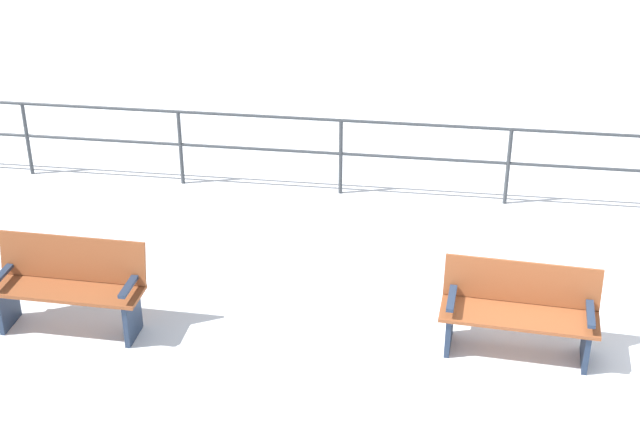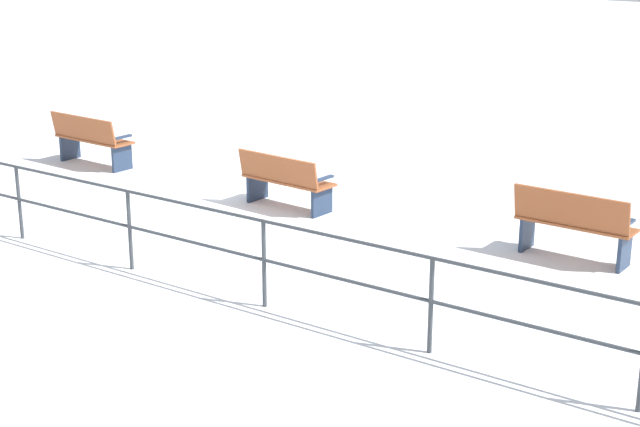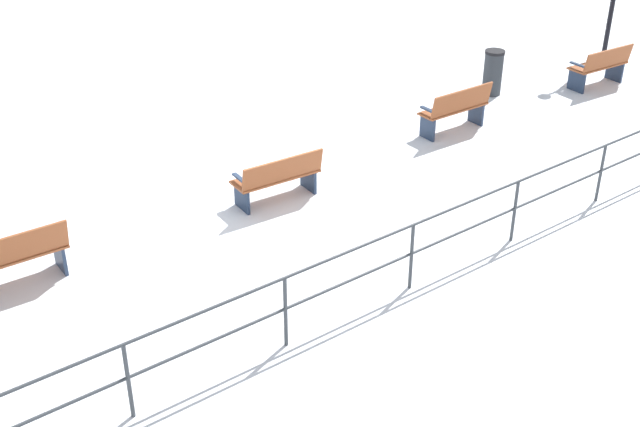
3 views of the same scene
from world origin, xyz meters
name	(u,v)px [view 3 (image 3 of 3)]	position (x,y,z in m)	size (l,w,h in m)	color
ground_plane	(273,197)	(0.00, 0.00, 0.00)	(80.00, 80.00, 0.00)	white
bench_nearest	(600,66)	(-0.07, -8.68, 0.48)	(0.66, 1.48, 0.92)	brown
bench_second	(456,108)	(0.07, -4.34, 0.50)	(0.52, 1.51, 0.93)	brown
bench_third	(278,177)	(-0.17, 0.01, 0.44)	(0.65, 1.51, 0.85)	brown
bench_fourth	(9,258)	(-0.04, 4.35, 0.48)	(0.58, 1.60, 0.91)	brown
waterfront_railing	(412,244)	(-3.34, 0.00, 0.70)	(0.05, 20.95, 1.02)	#383D42
trash_bin	(493,72)	(1.06, -6.46, 0.49)	(0.43, 0.43, 0.97)	#2D3338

